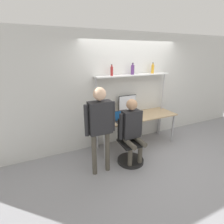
{
  "coord_description": "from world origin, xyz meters",
  "views": [
    {
      "loc": [
        -2.23,
        -3.01,
        2.22
      ],
      "look_at": [
        -0.85,
        -0.06,
        1.12
      ],
      "focal_mm": 28.0,
      "sensor_mm": 36.0,
      "label": 1
    }
  ],
  "objects_px": {
    "bottle_amber": "(153,69)",
    "monitor": "(127,104)",
    "laptop": "(122,118)",
    "person_standing": "(100,121)",
    "bottle_purple": "(133,70)",
    "office_chair": "(130,149)",
    "person_seated": "(132,127)",
    "bottle_red": "(112,71)",
    "cell_phone": "(132,119)"
  },
  "relations": [
    {
      "from": "office_chair",
      "to": "bottle_red",
      "type": "bearing_deg",
      "value": 94.45
    },
    {
      "from": "laptop",
      "to": "cell_phone",
      "type": "distance_m",
      "value": 0.29
    },
    {
      "from": "monitor",
      "to": "laptop",
      "type": "relative_size",
      "value": 1.44
    },
    {
      "from": "bottle_purple",
      "to": "bottle_amber",
      "type": "bearing_deg",
      "value": 0.0
    },
    {
      "from": "person_seated",
      "to": "person_standing",
      "type": "xyz_separation_m",
      "value": [
        -0.69,
        -0.03,
        0.26
      ]
    },
    {
      "from": "laptop",
      "to": "bottle_purple",
      "type": "bearing_deg",
      "value": 37.1
    },
    {
      "from": "laptop",
      "to": "bottle_red",
      "type": "xyz_separation_m",
      "value": [
        -0.09,
        0.34,
        1.01
      ]
    },
    {
      "from": "bottle_amber",
      "to": "monitor",
      "type": "bearing_deg",
      "value": 178.97
    },
    {
      "from": "person_standing",
      "to": "bottle_red",
      "type": "relative_size",
      "value": 6.89
    },
    {
      "from": "person_standing",
      "to": "bottle_amber",
      "type": "height_order",
      "value": "bottle_amber"
    },
    {
      "from": "bottle_purple",
      "to": "office_chair",
      "type": "bearing_deg",
      "value": -121.31
    },
    {
      "from": "office_chair",
      "to": "bottle_purple",
      "type": "bearing_deg",
      "value": 58.69
    },
    {
      "from": "office_chair",
      "to": "person_standing",
      "type": "relative_size",
      "value": 0.56
    },
    {
      "from": "office_chair",
      "to": "bottle_red",
      "type": "relative_size",
      "value": 3.85
    },
    {
      "from": "person_seated",
      "to": "bottle_red",
      "type": "height_order",
      "value": "bottle_red"
    },
    {
      "from": "office_chair",
      "to": "bottle_amber",
      "type": "bearing_deg",
      "value": 36.61
    },
    {
      "from": "bottle_purple",
      "to": "bottle_red",
      "type": "distance_m",
      "value": 0.54
    },
    {
      "from": "bottle_red",
      "to": "cell_phone",
      "type": "bearing_deg",
      "value": -43.25
    },
    {
      "from": "office_chair",
      "to": "bottle_amber",
      "type": "xyz_separation_m",
      "value": [
        1.05,
        0.78,
        1.56
      ]
    },
    {
      "from": "bottle_amber",
      "to": "bottle_purple",
      "type": "xyz_separation_m",
      "value": [
        -0.58,
        -0.0,
        0.0
      ]
    },
    {
      "from": "bottle_red",
      "to": "monitor",
      "type": "bearing_deg",
      "value": 1.63
    },
    {
      "from": "monitor",
      "to": "bottle_red",
      "type": "height_order",
      "value": "bottle_red"
    },
    {
      "from": "bottle_red",
      "to": "bottle_amber",
      "type": "bearing_deg",
      "value": 0.0
    },
    {
      "from": "bottle_red",
      "to": "person_seated",
      "type": "bearing_deg",
      "value": -85.92
    },
    {
      "from": "monitor",
      "to": "laptop",
      "type": "bearing_deg",
      "value": -134.46
    },
    {
      "from": "monitor",
      "to": "laptop",
      "type": "distance_m",
      "value": 0.53
    },
    {
      "from": "monitor",
      "to": "bottle_purple",
      "type": "height_order",
      "value": "bottle_purple"
    },
    {
      "from": "cell_phone",
      "to": "bottle_purple",
      "type": "relative_size",
      "value": 0.57
    },
    {
      "from": "cell_phone",
      "to": "bottle_red",
      "type": "height_order",
      "value": "bottle_red"
    },
    {
      "from": "person_seated",
      "to": "bottle_purple",
      "type": "distance_m",
      "value": 1.41
    },
    {
      "from": "person_seated",
      "to": "cell_phone",
      "type": "bearing_deg",
      "value": 57.91
    },
    {
      "from": "monitor",
      "to": "bottle_red",
      "type": "relative_size",
      "value": 1.98
    },
    {
      "from": "cell_phone",
      "to": "person_standing",
      "type": "relative_size",
      "value": 0.09
    },
    {
      "from": "laptop",
      "to": "bottle_amber",
      "type": "xyz_separation_m",
      "value": [
        1.03,
        0.34,
        1.02
      ]
    },
    {
      "from": "office_chair",
      "to": "bottle_red",
      "type": "distance_m",
      "value": 1.74
    },
    {
      "from": "laptop",
      "to": "bottle_purple",
      "type": "height_order",
      "value": "bottle_purple"
    },
    {
      "from": "person_standing",
      "to": "bottle_red",
      "type": "height_order",
      "value": "bottle_red"
    },
    {
      "from": "person_standing",
      "to": "person_seated",
      "type": "bearing_deg",
      "value": 2.46
    },
    {
      "from": "office_chair",
      "to": "bottle_red",
      "type": "xyz_separation_m",
      "value": [
        -0.06,
        0.78,
        1.55
      ]
    },
    {
      "from": "laptop",
      "to": "cell_phone",
      "type": "height_order",
      "value": "laptop"
    },
    {
      "from": "person_seated",
      "to": "office_chair",
      "type": "bearing_deg",
      "value": 88.21
    },
    {
      "from": "laptop",
      "to": "bottle_red",
      "type": "distance_m",
      "value": 1.07
    },
    {
      "from": "person_standing",
      "to": "bottle_purple",
      "type": "relative_size",
      "value": 6.33
    },
    {
      "from": "laptop",
      "to": "person_standing",
      "type": "relative_size",
      "value": 0.2
    },
    {
      "from": "bottle_purple",
      "to": "laptop",
      "type": "bearing_deg",
      "value": -142.9
    },
    {
      "from": "person_seated",
      "to": "bottle_red",
      "type": "xyz_separation_m",
      "value": [
        -0.06,
        0.83,
        1.03
      ]
    },
    {
      "from": "laptop",
      "to": "bottle_amber",
      "type": "bearing_deg",
      "value": 18.36
    },
    {
      "from": "cell_phone",
      "to": "bottle_amber",
      "type": "bearing_deg",
      "value": 24.67
    },
    {
      "from": "person_standing",
      "to": "monitor",
      "type": "bearing_deg",
      "value": 39.44
    },
    {
      "from": "monitor",
      "to": "person_seated",
      "type": "height_order",
      "value": "person_seated"
    }
  ]
}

